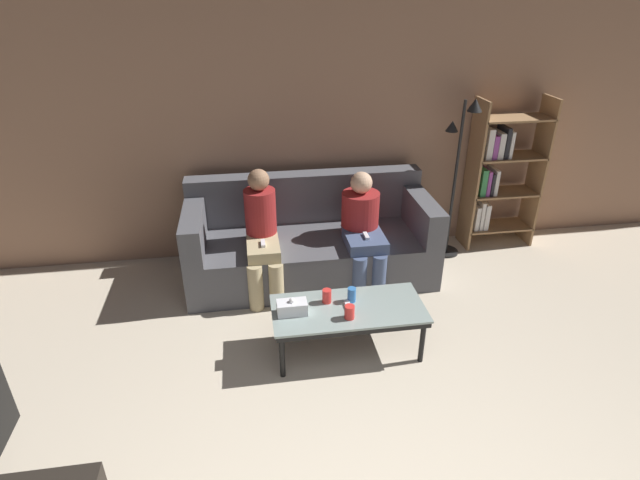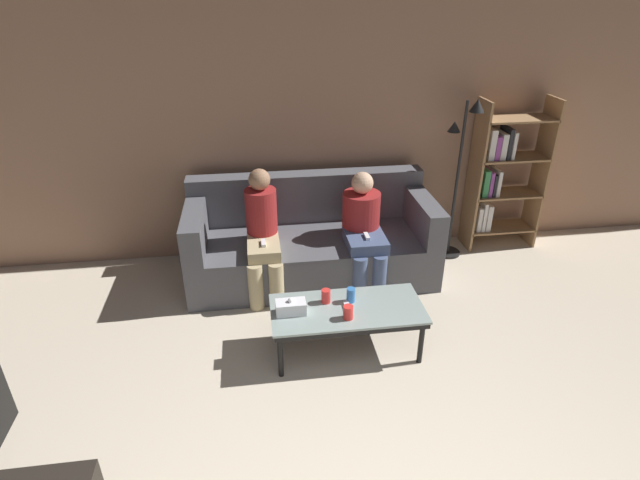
{
  "view_description": "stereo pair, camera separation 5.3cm",
  "coord_description": "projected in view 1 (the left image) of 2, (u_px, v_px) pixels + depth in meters",
  "views": [
    {
      "loc": [
        -0.56,
        -1.09,
        2.57
      ],
      "look_at": [
        0.0,
        2.48,
        0.68
      ],
      "focal_mm": 28.0,
      "sensor_mm": 36.0,
      "label": 1
    },
    {
      "loc": [
        -0.5,
        -1.09,
        2.57
      ],
      "look_at": [
        0.0,
        2.48,
        0.68
      ],
      "focal_mm": 28.0,
      "sensor_mm": 36.0,
      "label": 2
    }
  ],
  "objects": [
    {
      "name": "cup_near_left",
      "position": [
        350.0,
        312.0,
        3.58
      ],
      "size": [
        0.07,
        0.07,
        0.1
      ],
      "color": "red",
      "rests_on": "coffee_table"
    },
    {
      "name": "tissue_box",
      "position": [
        292.0,
        308.0,
        3.63
      ],
      "size": [
        0.22,
        0.12,
        0.13
      ],
      "color": "white",
      "rests_on": "coffee_table"
    },
    {
      "name": "seated_person_mid_left",
      "position": [
        362.0,
        226.0,
        4.55
      ],
      "size": [
        0.35,
        0.66,
        1.05
      ],
      "color": "#47567A",
      "rests_on": "ground_plane"
    },
    {
      "name": "cup_near_right",
      "position": [
        352.0,
        295.0,
        3.77
      ],
      "size": [
        0.06,
        0.06,
        0.12
      ],
      "color": "#3372BF",
      "rests_on": "coffee_table"
    },
    {
      "name": "couch",
      "position": [
        310.0,
        242.0,
        4.8
      ],
      "size": [
        2.29,
        0.96,
        0.92
      ],
      "color": "#515156",
      "rests_on": "ground_plane"
    },
    {
      "name": "game_remote",
      "position": [
        348.0,
        306.0,
        3.72
      ],
      "size": [
        0.04,
        0.15,
        0.02
      ],
      "color": "white",
      "rests_on": "coffee_table"
    },
    {
      "name": "bookshelf",
      "position": [
        497.0,
        174.0,
        5.13
      ],
      "size": [
        0.74,
        0.32,
        1.57
      ],
      "color": "#9E754C",
      "rests_on": "ground_plane"
    },
    {
      "name": "seated_person_left_end",
      "position": [
        262.0,
        232.0,
        4.41
      ],
      "size": [
        0.31,
        0.64,
        1.13
      ],
      "color": "tan",
      "rests_on": "ground_plane"
    },
    {
      "name": "coffee_table",
      "position": [
        348.0,
        312.0,
        3.74
      ],
      "size": [
        1.14,
        0.53,
        0.4
      ],
      "color": "#8C9E99",
      "rests_on": "ground_plane"
    },
    {
      "name": "wall_back",
      "position": [
        301.0,
        128.0,
        4.83
      ],
      "size": [
        12.0,
        0.06,
        2.6
      ],
      "color": "#9E755B",
      "rests_on": "ground_plane"
    },
    {
      "name": "cup_far_center",
      "position": [
        327.0,
        296.0,
        3.76
      ],
      "size": [
        0.07,
        0.07,
        0.11
      ],
      "color": "red",
      "rests_on": "coffee_table"
    },
    {
      "name": "standing_lamp",
      "position": [
        458.0,
        163.0,
        4.85
      ],
      "size": [
        0.31,
        0.26,
        1.61
      ],
      "color": "black",
      "rests_on": "ground_plane"
    }
  ]
}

